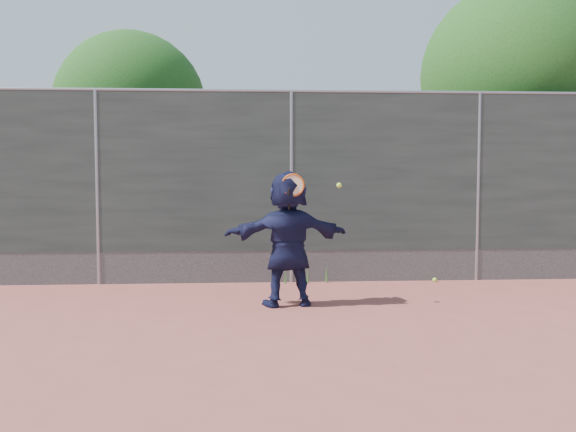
{
  "coord_description": "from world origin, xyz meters",
  "views": [
    {
      "loc": [
        -0.71,
        -6.55,
        1.75
      ],
      "look_at": [
        -0.17,
        1.73,
        1.17
      ],
      "focal_mm": 40.0,
      "sensor_mm": 36.0,
      "label": 1
    }
  ],
  "objects": [
    {
      "name": "tree_left",
      "position": [
        -2.85,
        6.55,
        2.94
      ],
      "size": [
        3.15,
        3.0,
        4.53
      ],
      "color": "#382314",
      "rests_on": "ground"
    },
    {
      "name": "weed_clump",
      "position": [
        0.29,
        3.38,
        0.13
      ],
      "size": [
        0.68,
        0.07,
        0.3
      ],
      "color": "#387226",
      "rests_on": "ground"
    },
    {
      "name": "swing_action",
      "position": [
        -0.06,
        1.54,
        1.56
      ],
      "size": [
        0.78,
        0.16,
        0.51
      ],
      "color": "#C54D12",
      "rests_on": "ground"
    },
    {
      "name": "tree_right",
      "position": [
        4.68,
        5.75,
        3.49
      ],
      "size": [
        3.78,
        3.6,
        5.39
      ],
      "color": "#382314",
      "rests_on": "ground"
    },
    {
      "name": "fence",
      "position": [
        -0.0,
        3.5,
        1.58
      ],
      "size": [
        20.0,
        0.06,
        3.03
      ],
      "color": "#38423D",
      "rests_on": "ground"
    },
    {
      "name": "ball_ground",
      "position": [
        2.28,
        3.35,
        0.03
      ],
      "size": [
        0.07,
        0.07,
        0.07
      ],
      "primitive_type": "sphere",
      "color": "#BBF837",
      "rests_on": "ground"
    },
    {
      "name": "player",
      "position": [
        -0.17,
        1.73,
        0.88
      ],
      "size": [
        1.69,
        0.72,
        1.76
      ],
      "primitive_type": "imported",
      "rotation": [
        0.0,
        0.0,
        3.26
      ],
      "color": "#15183A",
      "rests_on": "ground"
    },
    {
      "name": "ground",
      "position": [
        0.0,
        0.0,
        0.0
      ],
      "size": [
        80.0,
        80.0,
        0.0
      ],
      "primitive_type": "plane",
      "color": "#9E4C42",
      "rests_on": "ground"
    }
  ]
}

